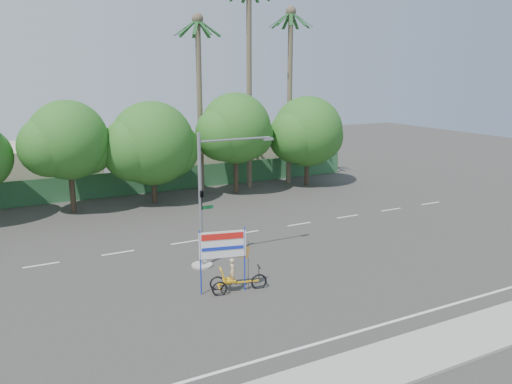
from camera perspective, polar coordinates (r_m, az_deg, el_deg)
name	(u,v)px	position (r m, az deg, el deg)	size (l,w,h in m)	color
ground	(282,285)	(24.23, 2.94, -10.57)	(120.00, 120.00, 0.00)	#33302D
sidewalk_near	(390,363)	(18.86, 15.06, -18.34)	(50.00, 2.40, 0.12)	gray
fence	(154,181)	(43.04, -11.54, 1.29)	(38.00, 0.08, 2.00)	#336B3D
building_left	(21,170)	(45.80, -25.30, 2.26)	(12.00, 8.00, 4.00)	beige
building_right	(220,157)	(49.67, -4.11, 4.07)	(14.00, 8.00, 3.60)	beige
tree_left	(68,143)	(37.64, -20.74, 5.25)	(6.66, 5.60, 8.07)	#473828
tree_center	(152,146)	(38.84, -11.85, 5.18)	(7.62, 6.40, 7.85)	#473828
tree_right	(235,131)	(41.13, -2.40, 6.98)	(6.90, 5.80, 8.36)	#473828
tree_far_right	(307,134)	(44.57, 5.85, 6.65)	(7.38, 6.20, 7.94)	#473828
palm_tall	(249,66)	(43.12, -0.79, 14.24)	(3.73, 3.79, 17.45)	#70604C
palm_mid	(290,78)	(45.04, 3.89, 12.82)	(3.73, 3.79, 15.45)	#70604C
palm_short	(199,86)	(41.32, -6.51, 11.97)	(3.73, 3.79, 14.45)	#70604C
traffic_signal	(206,212)	(25.73, -5.70, -2.26)	(4.72, 1.10, 7.00)	gray
trike_billboard	(229,266)	(23.09, -3.06, -8.46)	(3.08, 1.13, 3.09)	black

